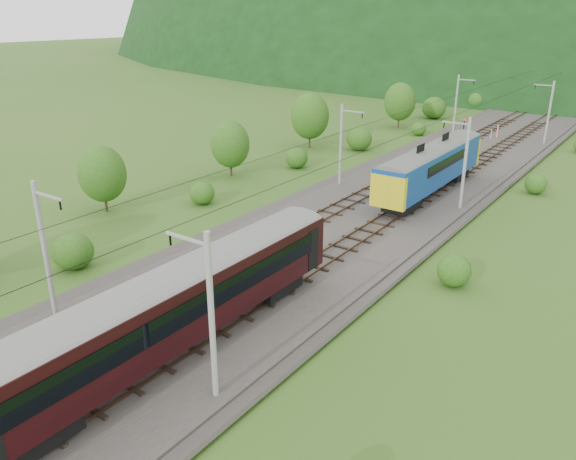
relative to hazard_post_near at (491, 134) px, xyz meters
The scene contains 13 objects.
ground 62.35m from the hazard_post_near, 89.72° to the right, with size 600.00×600.00×0.00m, color #315B1C.
railbed 52.35m from the hazard_post_near, 89.66° to the right, with size 14.00×220.00×0.30m, color #38332D.
track_left 52.39m from the hazard_post_near, 92.29° to the right, with size 2.40×220.00×0.27m.
track_right 52.42m from the hazard_post_near, 87.04° to the right, with size 2.40×220.00×0.27m.
catenary_left 31.10m from the hazard_post_near, 100.85° to the right, with size 2.54×192.28×8.00m.
catenary_right 31.22m from the hazard_post_near, 78.04° to the right, with size 2.54×192.28×8.00m.
overhead_wires 52.70m from the hazard_post_near, 89.66° to the right, with size 4.83×198.00×0.03m.
mountain_ridge 266.10m from the hazard_post_near, 116.73° to the left, with size 336.00×280.00×132.00m, color black.
hazard_post_near is the anchor object (origin of this frame).
hazard_post_far 1.72m from the hazard_post_near, 78.75° to the left, with size 0.18×0.18×1.68m, color red.
signal 4.25m from the hazard_post_near, 168.89° to the left, with size 0.24×0.24×2.19m.
vegetation_left 47.24m from the hazard_post_near, 108.69° to the right, with size 12.90×141.36×7.09m.
vegetation_right 66.04m from the hazard_post_near, 80.56° to the right, with size 6.96×102.16×3.14m.
Camera 1 is at (21.14, -15.26, 16.63)m, focal length 35.00 mm.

